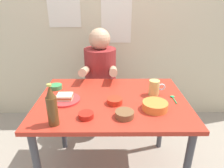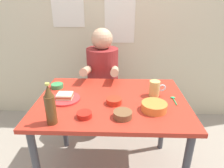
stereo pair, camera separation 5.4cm
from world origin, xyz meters
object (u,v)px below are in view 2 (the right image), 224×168
(person_seated, at_px, (102,68))
(plate_orange, at_px, (65,99))
(sandwich, at_px, (65,96))
(stool, at_px, (103,103))
(beer_mug, at_px, (155,88))
(beer_bottle, at_px, (50,106))
(dining_table, at_px, (112,110))
(sambal_bowl_red, at_px, (84,115))

(person_seated, height_order, plate_orange, person_seated)
(sandwich, bearing_deg, stool, 70.83)
(stool, distance_m, sandwich, 0.81)
(beer_mug, bearing_deg, beer_bottle, -150.04)
(stool, xyz_separation_m, beer_bottle, (-0.23, -0.95, 0.51))
(dining_table, height_order, sandwich, sandwich)
(plate_orange, xyz_separation_m, sandwich, (0.00, -0.00, 0.02))
(person_seated, xyz_separation_m, sambal_bowl_red, (-0.05, -0.87, -0.01))
(sandwich, height_order, beer_mug, beer_mug)
(dining_table, xyz_separation_m, sambal_bowl_red, (-0.16, -0.25, 0.11))
(beer_bottle, height_order, sambal_bowl_red, beer_bottle)
(plate_orange, bearing_deg, beer_bottle, -90.61)
(person_seated, relative_size, sambal_bowl_red, 7.49)
(plate_orange, bearing_deg, dining_table, 3.82)
(plate_orange, relative_size, sandwich, 2.00)
(sandwich, height_order, beer_bottle, beer_bottle)
(plate_orange, bearing_deg, sambal_bowl_red, -51.77)
(dining_table, xyz_separation_m, stool, (-0.12, 0.63, -0.30))
(sambal_bowl_red, bearing_deg, stool, 86.91)
(dining_table, height_order, plate_orange, plate_orange)
(plate_orange, height_order, beer_mug, beer_mug)
(beer_bottle, bearing_deg, sandwich, 89.39)
(sandwich, xyz_separation_m, beer_mug, (0.67, 0.09, 0.03))
(stool, bearing_deg, dining_table, -79.48)
(sandwich, xyz_separation_m, beer_bottle, (-0.00, -0.30, 0.09))
(beer_bottle, bearing_deg, stool, 76.38)
(person_seated, relative_size, beer_bottle, 2.75)
(plate_orange, distance_m, beer_mug, 0.68)
(sandwich, xyz_separation_m, sambal_bowl_red, (0.18, -0.23, -0.01))
(dining_table, bearing_deg, plate_orange, -176.18)
(stool, bearing_deg, person_seated, -90.00)
(beer_mug, bearing_deg, person_seated, 128.69)
(beer_bottle, bearing_deg, plate_orange, 89.39)
(sandwich, bearing_deg, dining_table, 3.82)
(dining_table, distance_m, beer_mug, 0.37)
(plate_orange, relative_size, beer_bottle, 0.84)
(plate_orange, xyz_separation_m, sambal_bowl_red, (0.18, -0.23, 0.01))
(person_seated, bearing_deg, stool, 90.00)
(stool, distance_m, beer_mug, 0.85)
(dining_table, height_order, sambal_bowl_red, sambal_bowl_red)
(stool, relative_size, sandwich, 4.09)
(beer_mug, height_order, sambal_bowl_red, beer_mug)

